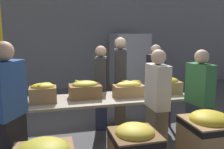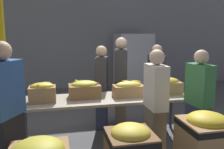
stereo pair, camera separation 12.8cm
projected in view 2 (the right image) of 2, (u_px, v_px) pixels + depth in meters
The scene contains 15 objects.
ground_plane at pixel (107, 141), 4.14m from camera, with size 30.00×30.00×0.00m, color slate.
wall_back at pixel (81, 24), 7.67m from camera, with size 16.00×0.08×4.00m.
sorting_table at pixel (106, 100), 4.01m from camera, with size 2.72×0.76×0.75m.
banana_box_0 at pixel (42, 92), 3.74m from camera, with size 0.39×0.26×0.30m.
banana_box_1 at pixel (85, 89), 3.98m from camera, with size 0.50×0.34×0.28m.
banana_box_2 at pixel (128, 89), 4.06m from camera, with size 0.49×0.30×0.25m.
banana_box_3 at pixel (167, 85), 4.25m from camera, with size 0.45×0.31×0.28m.
volunteer_0 at pixel (121, 82), 4.81m from camera, with size 0.33×0.49×1.68m.
volunteer_1 at pixel (7, 113), 2.98m from camera, with size 0.42×0.51×1.70m.
volunteer_2 at pixel (102, 88), 4.60m from camera, with size 0.31×0.45×1.54m.
volunteer_3 at pixel (155, 106), 3.48m from camera, with size 0.21×0.42×1.56m.
volunteer_4 at pixel (156, 83), 4.99m from camera, with size 0.23×0.42×1.54m.
volunteer_5 at pixel (198, 103), 3.66m from camera, with size 0.27×0.44×1.54m.
donation_bin_2 at pixel (205, 145), 3.00m from camera, with size 0.57×0.57×0.86m.
pallet_stack_0 at pixel (133, 63), 7.42m from camera, with size 1.07×1.07×1.71m.
Camera 2 is at (-0.75, -3.80, 1.82)m, focal length 40.00 mm.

